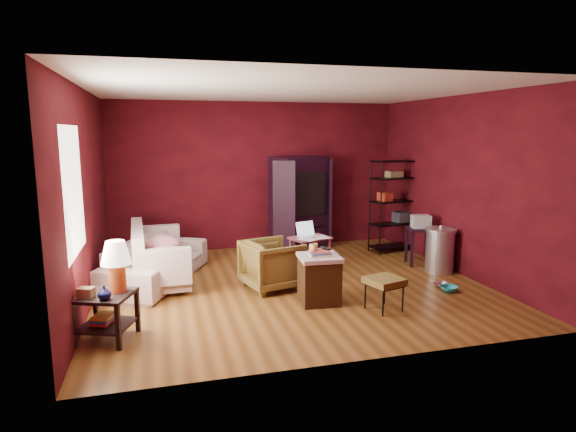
% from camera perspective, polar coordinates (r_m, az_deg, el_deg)
% --- Properties ---
extents(room, '(5.54, 5.04, 2.84)m').
position_cam_1_polar(room, '(6.87, 0.15, 3.00)').
color(room, brown).
rests_on(room, ground).
extents(sofa, '(1.48, 2.26, 0.86)m').
position_cam_1_polar(sofa, '(7.50, -15.36, -4.35)').
color(sofa, '#B89FA0').
rests_on(sofa, ground).
extents(armchair, '(0.87, 0.90, 0.77)m').
position_cam_1_polar(armchair, '(6.94, -1.89, -5.49)').
color(armchair, black).
rests_on(armchair, ground).
extents(pet_bowl_steel, '(0.22, 0.06, 0.22)m').
position_cam_1_polar(pet_bowl_steel, '(7.41, 17.75, -7.18)').
color(pet_bowl_steel, silver).
rests_on(pet_bowl_steel, ground).
extents(pet_bowl_turquoise, '(0.25, 0.08, 0.24)m').
position_cam_1_polar(pet_bowl_turquoise, '(7.24, 18.61, -7.54)').
color(pet_bowl_turquoise, teal).
rests_on(pet_bowl_turquoise, ground).
extents(vase, '(0.18, 0.18, 0.14)m').
position_cam_1_polar(vase, '(5.37, -20.94, -8.54)').
color(vase, '#0D0E43').
rests_on(vase, side_table).
extents(mug, '(0.12, 0.10, 0.12)m').
position_cam_1_polar(mug, '(6.24, 3.04, -3.62)').
color(mug, tan).
rests_on(mug, hamper).
extents(side_table, '(0.70, 0.70, 1.08)m').
position_cam_1_polar(side_table, '(5.56, -20.24, -7.23)').
color(side_table, black).
rests_on(side_table, ground).
extents(sofa_cushions, '(0.84, 1.91, 0.78)m').
position_cam_1_polar(sofa_cushions, '(7.50, -15.32, -4.69)').
color(sofa_cushions, '#B89FA0').
rests_on(sofa_cushions, sofa).
extents(hamper, '(0.56, 0.56, 0.73)m').
position_cam_1_polar(hamper, '(6.39, 3.72, -7.36)').
color(hamper, '#3C200E').
rests_on(hamper, ground).
extents(footstool, '(0.51, 0.51, 0.42)m').
position_cam_1_polar(footstool, '(6.22, 11.36, -7.68)').
color(footstool, black).
rests_on(footstool, ground).
extents(rug_round, '(2.04, 2.04, 0.01)m').
position_cam_1_polar(rug_round, '(7.88, 0.59, -6.47)').
color(rug_round, '#EDE3C5').
rests_on(rug_round, ground).
extents(rug_oriental, '(1.18, 0.79, 0.01)m').
position_cam_1_polar(rug_oriental, '(7.76, -0.26, -6.66)').
color(rug_oriental, '#4E1517').
rests_on(rug_oriental, ground).
extents(laptop_desk, '(0.72, 0.63, 0.77)m').
position_cam_1_polar(laptop_desk, '(7.91, 2.59, -2.91)').
color(laptop_desk, '#984553').
rests_on(laptop_desk, ground).
extents(tv_armoire, '(1.28, 1.06, 1.78)m').
position_cam_1_polar(tv_armoire, '(9.24, 1.40, 1.79)').
color(tv_armoire, black).
rests_on(tv_armoire, ground).
extents(wire_shelving, '(0.89, 0.51, 1.72)m').
position_cam_1_polar(wire_shelving, '(9.23, 12.40, 1.67)').
color(wire_shelving, black).
rests_on(wire_shelving, ground).
extents(small_stand, '(0.51, 0.51, 0.85)m').
position_cam_1_polar(small_stand, '(8.43, 15.44, -1.35)').
color(small_stand, black).
rests_on(small_stand, ground).
extents(trash_can, '(0.57, 0.57, 0.77)m').
position_cam_1_polar(trash_can, '(8.11, 17.56, -3.86)').
color(trash_can, silver).
rests_on(trash_can, ground).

